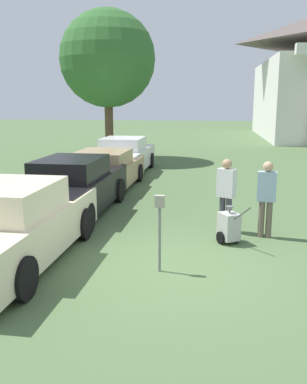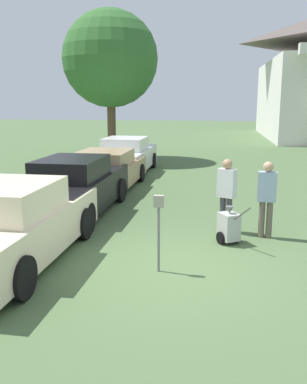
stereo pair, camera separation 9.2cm
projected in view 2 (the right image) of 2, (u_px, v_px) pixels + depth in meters
The scene contains 10 objects.
ground_plane at pixel (173, 267), 8.16m from camera, with size 120.00×120.00×0.00m, color #4C663D.
parked_car_cream at pixel (15, 226), 8.29m from camera, with size 2.00×5.02×1.60m.
parked_car_black at pixel (75, 188), 11.80m from camera, with size 2.05×5.29×1.60m.
parked_car_tan at pixel (106, 171), 15.19m from camera, with size 2.18×5.32×1.40m.
parked_car_white at pixel (126, 156), 18.69m from camera, with size 2.16×4.99×1.55m.
parking_meter at pixel (159, 219), 7.77m from camera, with size 0.18×0.09×1.45m.
person_worker at pixel (226, 191), 10.15m from camera, with size 0.47×0.39×1.78m.
person_supervisor at pixel (267, 195), 9.74m from camera, with size 0.45×0.28×1.78m.
equipment_cart at pixel (229, 226), 9.47m from camera, with size 0.68×0.95×1.00m.
shade_tree at pixel (110, 59), 21.92m from camera, with size 4.92×4.92×7.66m.
Camera 2 is at (0.69, -7.65, 3.13)m, focal length 40.00 mm.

